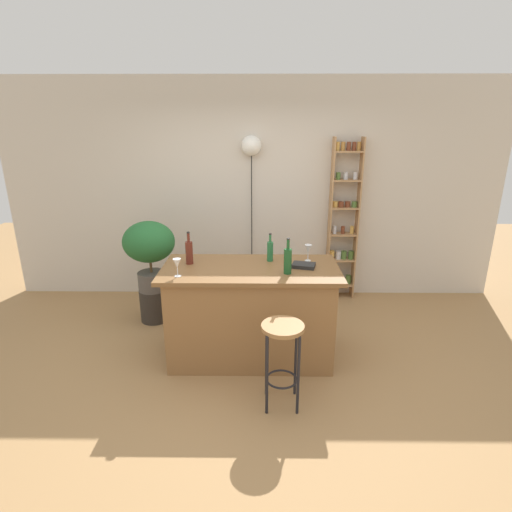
{
  "coord_description": "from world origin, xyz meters",
  "views": [
    {
      "loc": [
        0.09,
        -3.28,
        2.23
      ],
      "look_at": [
        0.05,
        0.55,
        0.98
      ],
      "focal_mm": 28.24,
      "sensor_mm": 36.0,
      "label": 1
    }
  ],
  "objects_px": {
    "cookbook": "(304,265)",
    "bottle_vinegar": "(189,252)",
    "spice_shelf": "(343,223)",
    "potted_plant": "(149,247)",
    "plant_stool": "(154,305)",
    "bar_stool": "(282,346)",
    "pendant_globe_light": "(251,147)",
    "wine_glass_left": "(177,264)",
    "bottle_spirits_clear": "(270,251)",
    "bottle_wine_red": "(288,260)",
    "wine_glass_center": "(308,249)"
  },
  "relations": [
    {
      "from": "plant_stool",
      "to": "wine_glass_center",
      "type": "xyz_separation_m",
      "value": [
        1.73,
        -0.56,
        0.87
      ]
    },
    {
      "from": "bottle_spirits_clear",
      "to": "wine_glass_left",
      "type": "height_order",
      "value": "bottle_spirits_clear"
    },
    {
      "from": "bottle_spirits_clear",
      "to": "wine_glass_center",
      "type": "relative_size",
      "value": 1.72
    },
    {
      "from": "potted_plant",
      "to": "cookbook",
      "type": "height_order",
      "value": "potted_plant"
    },
    {
      "from": "bar_stool",
      "to": "potted_plant",
      "type": "relative_size",
      "value": 0.9
    },
    {
      "from": "wine_glass_left",
      "to": "pendant_globe_light",
      "type": "bearing_deg",
      "value": 70.75
    },
    {
      "from": "bar_stool",
      "to": "potted_plant",
      "type": "bearing_deg",
      "value": 133.66
    },
    {
      "from": "wine_glass_left",
      "to": "wine_glass_center",
      "type": "bearing_deg",
      "value": 20.18
    },
    {
      "from": "wine_glass_center",
      "to": "cookbook",
      "type": "xyz_separation_m",
      "value": [
        -0.06,
        -0.19,
        -0.1
      ]
    },
    {
      "from": "cookbook",
      "to": "bottle_vinegar",
      "type": "bearing_deg",
      "value": -170.3
    },
    {
      "from": "cookbook",
      "to": "pendant_globe_light",
      "type": "bearing_deg",
      "value": 123.26
    },
    {
      "from": "wine_glass_left",
      "to": "cookbook",
      "type": "bearing_deg",
      "value": 12.47
    },
    {
      "from": "pendant_globe_light",
      "to": "bar_stool",
      "type": "bearing_deg",
      "value": -82.73
    },
    {
      "from": "potted_plant",
      "to": "pendant_globe_light",
      "type": "distance_m",
      "value": 1.74
    },
    {
      "from": "bottle_wine_red",
      "to": "pendant_globe_light",
      "type": "relative_size",
      "value": 0.16
    },
    {
      "from": "wine_glass_left",
      "to": "bar_stool",
      "type": "bearing_deg",
      "value": -28.94
    },
    {
      "from": "potted_plant",
      "to": "bottle_vinegar",
      "type": "relative_size",
      "value": 2.57
    },
    {
      "from": "potted_plant",
      "to": "cookbook",
      "type": "bearing_deg",
      "value": -24.11
    },
    {
      "from": "plant_stool",
      "to": "pendant_globe_light",
      "type": "xyz_separation_m",
      "value": [
        1.15,
        0.78,
        1.77
      ]
    },
    {
      "from": "spice_shelf",
      "to": "pendant_globe_light",
      "type": "relative_size",
      "value": 0.99
    },
    {
      "from": "bottle_wine_red",
      "to": "wine_glass_center",
      "type": "distance_m",
      "value": 0.42
    },
    {
      "from": "spice_shelf",
      "to": "bottle_vinegar",
      "type": "height_order",
      "value": "spice_shelf"
    },
    {
      "from": "bottle_wine_red",
      "to": "plant_stool",
      "type": "bearing_deg",
      "value": 148.65
    },
    {
      "from": "plant_stool",
      "to": "bottle_vinegar",
      "type": "bearing_deg",
      "value": -48.97
    },
    {
      "from": "plant_stool",
      "to": "bottle_spirits_clear",
      "type": "distance_m",
      "value": 1.7
    },
    {
      "from": "spice_shelf",
      "to": "pendant_globe_light",
      "type": "height_order",
      "value": "pendant_globe_light"
    },
    {
      "from": "wine_glass_left",
      "to": "potted_plant",
      "type": "bearing_deg",
      "value": 117.62
    },
    {
      "from": "plant_stool",
      "to": "spice_shelf",
      "type": "bearing_deg",
      "value": 17.45
    },
    {
      "from": "potted_plant",
      "to": "bar_stool",
      "type": "bearing_deg",
      "value": -46.34
    },
    {
      "from": "bottle_vinegar",
      "to": "plant_stool",
      "type": "bearing_deg",
      "value": 131.03
    },
    {
      "from": "potted_plant",
      "to": "bottle_wine_red",
      "type": "distance_m",
      "value": 1.77
    },
    {
      "from": "bottle_spirits_clear",
      "to": "bar_stool",
      "type": "bearing_deg",
      "value": -84.97
    },
    {
      "from": "plant_stool",
      "to": "potted_plant",
      "type": "relative_size",
      "value": 0.48
    },
    {
      "from": "bar_stool",
      "to": "cookbook",
      "type": "distance_m",
      "value": 0.9
    },
    {
      "from": "spice_shelf",
      "to": "bottle_spirits_clear",
      "type": "distance_m",
      "value": 1.63
    },
    {
      "from": "bottle_wine_red",
      "to": "pendant_globe_light",
      "type": "distance_m",
      "value": 1.95
    },
    {
      "from": "bottle_spirits_clear",
      "to": "wine_glass_left",
      "type": "relative_size",
      "value": 1.72
    },
    {
      "from": "plant_stool",
      "to": "bottle_wine_red",
      "type": "distance_m",
      "value": 1.97
    },
    {
      "from": "spice_shelf",
      "to": "potted_plant",
      "type": "distance_m",
      "value": 2.45
    },
    {
      "from": "plant_stool",
      "to": "wine_glass_left",
      "type": "relative_size",
      "value": 2.37
    },
    {
      "from": "wine_glass_left",
      "to": "pendant_globe_light",
      "type": "relative_size",
      "value": 0.08
    },
    {
      "from": "bar_stool",
      "to": "spice_shelf",
      "type": "height_order",
      "value": "spice_shelf"
    },
    {
      "from": "wine_glass_center",
      "to": "pendant_globe_light",
      "type": "distance_m",
      "value": 1.72
    },
    {
      "from": "spice_shelf",
      "to": "pendant_globe_light",
      "type": "distance_m",
      "value": 1.51
    },
    {
      "from": "bar_stool",
      "to": "spice_shelf",
      "type": "relative_size",
      "value": 0.35
    },
    {
      "from": "spice_shelf",
      "to": "bottle_vinegar",
      "type": "bearing_deg",
      "value": -141.63
    },
    {
      "from": "bottle_vinegar",
      "to": "pendant_globe_light",
      "type": "bearing_deg",
      "value": 68.3
    },
    {
      "from": "bottle_spirits_clear",
      "to": "wine_glass_center",
      "type": "bearing_deg",
      "value": 1.59
    },
    {
      "from": "spice_shelf",
      "to": "bar_stool",
      "type": "bearing_deg",
      "value": -111.74
    },
    {
      "from": "bottle_spirits_clear",
      "to": "wine_glass_left",
      "type": "xyz_separation_m",
      "value": [
        -0.83,
        -0.43,
        0.01
      ]
    }
  ]
}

